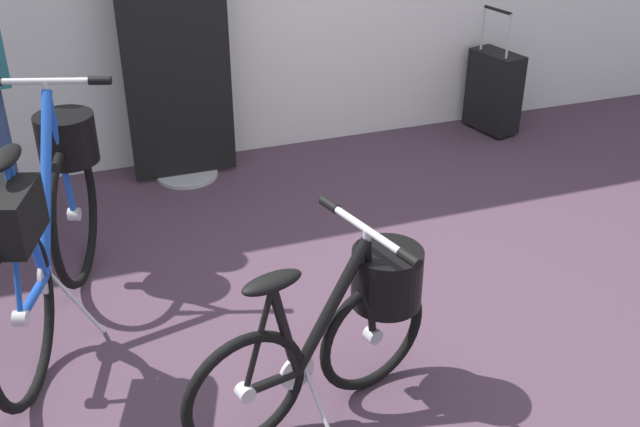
# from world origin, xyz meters

# --- Properties ---
(ground_plane) EXTENTS (7.40, 7.40, 0.00)m
(ground_plane) POSITION_xyz_m (0.00, 0.00, 0.00)
(ground_plane) COLOR #473342
(floor_banner_stand) EXTENTS (0.60, 0.36, 1.47)m
(floor_banner_stand) POSITION_xyz_m (-0.40, 1.85, 0.65)
(floor_banner_stand) COLOR #B7B7BC
(floor_banner_stand) RESTS_ON ground_plane
(folding_bike_foreground) EXTENTS (1.00, 0.52, 0.73)m
(folding_bike_foreground) POSITION_xyz_m (-0.22, -0.24, 0.36)
(folding_bike_foreground) COLOR black
(folding_bike_foreground) RESTS_ON ground_plane
(display_bike_left) EXTENTS (0.60, 1.40, 1.01)m
(display_bike_left) POSITION_xyz_m (-1.17, 0.62, 0.50)
(display_bike_left) COLOR black
(display_bike_left) RESTS_ON ground_plane
(rolling_suitcase) EXTENTS (0.26, 0.39, 0.83)m
(rolling_suitcase) POSITION_xyz_m (1.68, 1.87, 0.28)
(rolling_suitcase) COLOR black
(rolling_suitcase) RESTS_ON ground_plane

